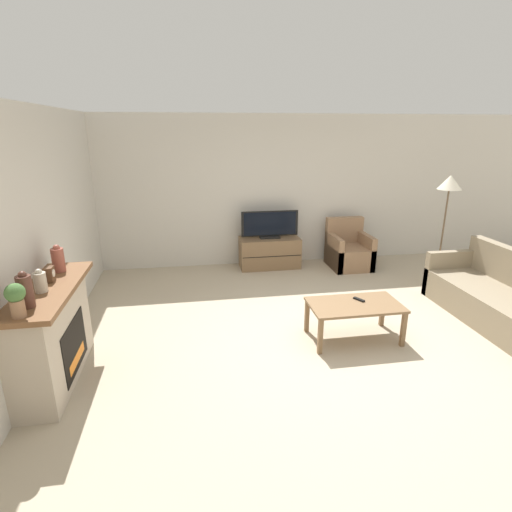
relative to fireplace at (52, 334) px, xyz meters
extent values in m
plane|color=tan|center=(2.91, 0.37, -0.51)|extent=(24.00, 24.00, 0.00)
cube|color=beige|center=(2.91, 3.38, 0.84)|extent=(12.00, 0.06, 2.70)
cube|color=beige|center=(-0.23, 0.37, 0.84)|extent=(0.06, 12.00, 2.70)
cube|color=#B7A893|center=(0.00, 0.00, -0.03)|extent=(0.39, 1.37, 0.96)
cube|color=black|center=(0.19, 0.00, -0.15)|extent=(0.01, 0.76, 0.53)
cube|color=orange|center=(0.20, 0.00, -0.29)|extent=(0.01, 0.53, 0.11)
cube|color=brown|center=(0.03, 0.00, 0.47)|extent=(0.51, 1.49, 0.05)
cylinder|color=#512D23|center=(0.02, -0.45, 0.63)|extent=(0.12, 0.12, 0.28)
sphere|color=#512D23|center=(0.02, -0.45, 0.78)|extent=(0.07, 0.07, 0.07)
cylinder|color=beige|center=(0.02, -0.11, 0.59)|extent=(0.11, 0.11, 0.19)
sphere|color=beige|center=(0.02, -0.11, 0.69)|extent=(0.06, 0.06, 0.06)
cylinder|color=#994C3D|center=(0.02, 0.45, 0.62)|extent=(0.13, 0.13, 0.25)
sphere|color=#994C3D|center=(0.02, 0.45, 0.75)|extent=(0.07, 0.07, 0.07)
cube|color=brown|center=(0.02, 0.15, 0.57)|extent=(0.07, 0.11, 0.15)
cylinder|color=white|center=(0.05, 0.15, 0.58)|extent=(0.00, 0.08, 0.08)
cylinder|color=#936B4C|center=(0.02, -0.64, 0.57)|extent=(0.11, 0.11, 0.15)
sphere|color=#477038|center=(0.02, -0.64, 0.70)|extent=(0.15, 0.15, 0.15)
cube|color=brown|center=(2.80, 3.06, -0.24)|extent=(1.08, 0.50, 0.55)
cube|color=black|center=(2.80, 2.81, -0.24)|extent=(1.06, 0.01, 0.01)
cube|color=black|center=(2.80, 3.06, 0.06)|extent=(0.36, 0.18, 0.04)
cube|color=black|center=(2.80, 3.06, 0.31)|extent=(1.03, 0.03, 0.46)
cube|color=black|center=(2.80, 3.05, 0.31)|extent=(0.95, 0.01, 0.41)
cube|color=#937051|center=(4.24, 2.81, -0.31)|extent=(0.70, 0.76, 0.40)
cube|color=#937051|center=(4.24, 3.12, 0.12)|extent=(0.70, 0.14, 0.47)
cube|color=#937051|center=(3.94, 2.81, -0.21)|extent=(0.10, 0.76, 0.61)
cube|color=#937051|center=(4.54, 2.81, -0.21)|extent=(0.10, 0.76, 0.61)
cube|color=brown|center=(3.28, 0.29, -0.07)|extent=(1.09, 0.61, 0.03)
cube|color=brown|center=(2.78, 0.02, -0.30)|extent=(0.05, 0.05, 0.43)
cube|color=brown|center=(3.78, 0.02, -0.30)|extent=(0.05, 0.05, 0.43)
cube|color=brown|center=(2.78, 0.55, -0.30)|extent=(0.05, 0.05, 0.43)
cube|color=brown|center=(3.78, 0.55, -0.30)|extent=(0.05, 0.05, 0.43)
cube|color=black|center=(3.37, 0.37, -0.04)|extent=(0.11, 0.15, 0.02)
cube|color=gray|center=(5.32, 0.43, -0.30)|extent=(0.86, 2.01, 0.42)
cube|color=gray|center=(5.32, 1.38, -0.17)|extent=(0.86, 0.11, 0.68)
cylinder|color=black|center=(5.40, 1.86, -0.50)|extent=(0.30, 0.30, 0.01)
cylinder|color=brown|center=(5.40, 1.86, 0.27)|extent=(0.03, 0.03, 1.53)
cone|color=beige|center=(5.40, 1.86, 1.14)|extent=(0.36, 0.36, 0.22)
camera|label=1|loc=(1.41, -3.79, 1.93)|focal=28.00mm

